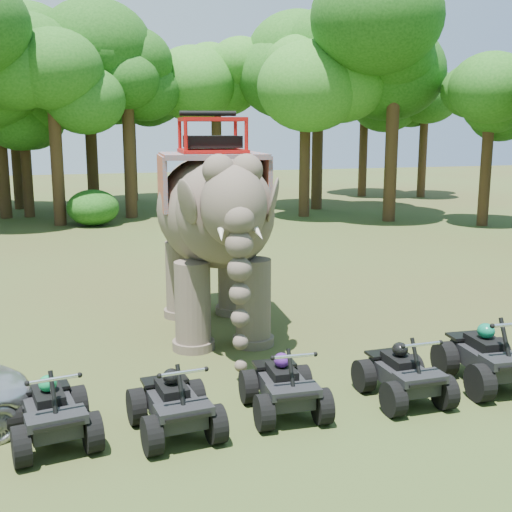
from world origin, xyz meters
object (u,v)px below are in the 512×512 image
Objects in this scene: atv_1 at (174,396)px; atv_4 at (490,349)px; atv_3 at (404,366)px; elephant at (214,224)px; atv_0 at (50,403)px; atv_2 at (284,378)px.

atv_1 is 0.88× the size of atv_4.
elephant is at bearing 114.09° from atv_3.
atv_3 is at bearing -60.67° from elephant.
atv_0 reaches higher than atv_1.
atv_1 is at bearing -171.34° from atv_2.
atv_4 is (1.74, 0.09, 0.08)m from atv_3.
atv_1 is at bearing -16.42° from atv_0.
atv_3 reaches higher than atv_2.
atv_4 is at bearing -9.33° from atv_0.
atv_1 is 1.01× the size of atv_2.
atv_0 is 1.01× the size of atv_1.
atv_4 is at bearing 3.35° from atv_3.
atv_2 is (3.47, -0.09, -0.01)m from atv_0.
elephant is 5.32m from atv_3.
atv_3 is at bearing -10.61° from atv_0.
atv_4 is (3.75, -4.50, -1.71)m from elephant.
elephant is 3.65× the size of atv_2.
atv_0 is at bearing 178.04° from atv_3.
elephant reaches higher than atv_1.
atv_4 is at bearing 2.97° from atv_2.
atv_0 is 7.24m from atv_4.
atv_0 is 1.02× the size of atv_3.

